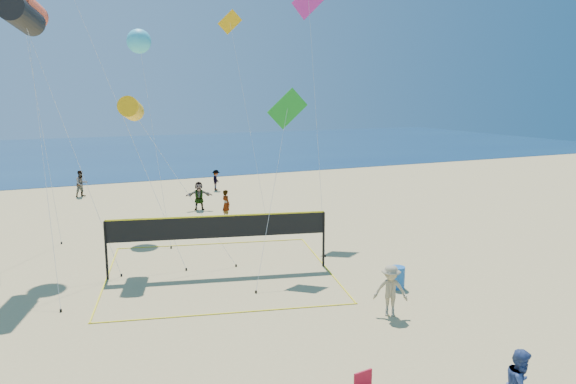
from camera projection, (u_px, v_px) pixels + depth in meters
name	position (u px, v px, depth m)	size (l,w,h in m)	color
ocean	(75.00, 154.00, 68.09)	(140.00, 50.00, 0.03)	navy
bystander_b	(391.00, 291.00, 18.87)	(1.14, 0.65, 1.76)	tan
far_person_1	(199.00, 196.00, 35.80)	(1.69, 0.54, 1.82)	gray
far_person_2	(226.00, 204.00, 33.46)	(0.63, 0.41, 1.72)	gray
far_person_3	(81.00, 184.00, 40.28)	(0.92, 0.72, 1.90)	gray
far_person_4	(216.00, 180.00, 42.90)	(1.02, 0.59, 1.58)	gray
trash_barrel	(397.00, 277.00, 21.59)	(0.57, 0.57, 0.85)	#1A5BAA
volleyball_net	(218.00, 233.00, 23.24)	(11.06, 10.94, 2.46)	black
kite_0	(26.00, 9.00, 22.88)	(1.83, 7.70, 11.50)	#FF5330
kite_1	(22.00, 15.00, 22.19)	(3.92, 3.93, 11.18)	black
kite_2	(131.00, 109.00, 23.91)	(4.46, 3.73, 7.32)	#F3AD0D
kite_4	(286.00, 116.00, 23.57)	(3.58, 3.18, 7.65)	#179223
kite_5	(309.00, 11.00, 29.75)	(3.18, 6.32, 13.25)	#CD2793
kite_7	(139.00, 41.00, 30.35)	(1.70, 6.54, 10.82)	#3DC6E7
kite_9	(232.00, 34.00, 36.50)	(1.60, 6.37, 12.78)	#F3AD0D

